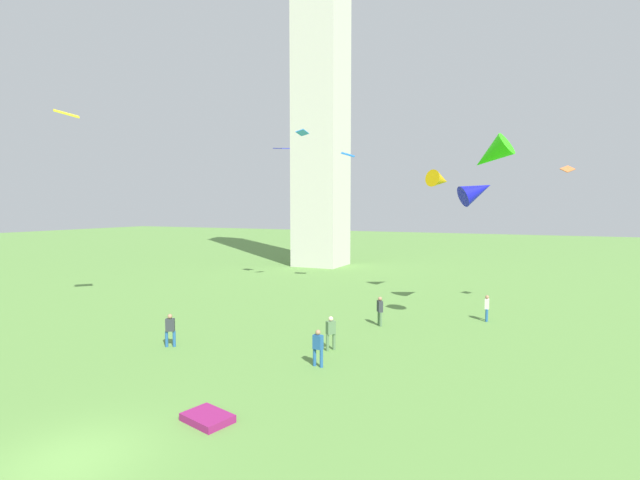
{
  "coord_description": "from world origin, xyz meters",
  "views": [
    {
      "loc": [
        11.36,
        -8.31,
        6.93
      ],
      "look_at": [
        -0.19,
        16.66,
        5.0
      ],
      "focal_mm": 26.16,
      "sensor_mm": 36.0,
      "label": 1
    }
  ],
  "objects_px": {
    "person_2": "(170,328)",
    "kite_flying_3": "(568,169)",
    "kite_flying_6": "(302,133)",
    "kite_flying_5": "(348,155)",
    "person_1": "(380,309)",
    "kite_bundle_0": "(208,418)",
    "kite_flying_0": "(491,155)",
    "kite_flying_1": "(440,180)",
    "person_3": "(487,306)",
    "person_0": "(331,331)",
    "person_4": "(318,346)",
    "kite_flying_4": "(66,114)",
    "kite_flying_7": "(477,191)",
    "kite_flying_2": "(281,148)"
  },
  "relations": [
    {
      "from": "kite_flying_3",
      "to": "kite_flying_6",
      "type": "xyz_separation_m",
      "value": [
        -19.19,
        1.02,
        3.68
      ]
    },
    {
      "from": "person_4",
      "to": "kite_flying_6",
      "type": "height_order",
      "value": "kite_flying_6"
    },
    {
      "from": "person_1",
      "to": "kite_bundle_0",
      "type": "height_order",
      "value": "person_1"
    },
    {
      "from": "person_4",
      "to": "kite_bundle_0",
      "type": "bearing_deg",
      "value": -90.56
    },
    {
      "from": "kite_flying_6",
      "to": "person_1",
      "type": "bearing_deg",
      "value": 49.86
    },
    {
      "from": "person_3",
      "to": "kite_flying_3",
      "type": "distance_m",
      "value": 10.1
    },
    {
      "from": "person_2",
      "to": "kite_flying_3",
      "type": "relative_size",
      "value": 1.79
    },
    {
      "from": "person_1",
      "to": "kite_flying_0",
      "type": "bearing_deg",
      "value": 49.13
    },
    {
      "from": "person_1",
      "to": "kite_flying_5",
      "type": "xyz_separation_m",
      "value": [
        -6.16,
        10.48,
        10.33
      ]
    },
    {
      "from": "person_0",
      "to": "kite_flying_3",
      "type": "distance_m",
      "value": 18.69
    },
    {
      "from": "kite_flying_3",
      "to": "kite_flying_4",
      "type": "distance_m",
      "value": 31.83
    },
    {
      "from": "person_0",
      "to": "kite_flying_7",
      "type": "bearing_deg",
      "value": 9.67
    },
    {
      "from": "kite_bundle_0",
      "to": "person_0",
      "type": "bearing_deg",
      "value": 85.88
    },
    {
      "from": "kite_flying_0",
      "to": "kite_flying_5",
      "type": "xyz_separation_m",
      "value": [
        -12.16,
        11.16,
        1.71
      ]
    },
    {
      "from": "kite_flying_5",
      "to": "kite_flying_6",
      "type": "relative_size",
      "value": 1.19
    },
    {
      "from": "kite_flying_0",
      "to": "kite_flying_5",
      "type": "height_order",
      "value": "kite_flying_5"
    },
    {
      "from": "kite_flying_3",
      "to": "kite_bundle_0",
      "type": "distance_m",
      "value": 25.94
    },
    {
      "from": "kite_flying_3",
      "to": "kite_flying_6",
      "type": "height_order",
      "value": "kite_flying_6"
    },
    {
      "from": "person_3",
      "to": "kite_bundle_0",
      "type": "distance_m",
      "value": 19.23
    },
    {
      "from": "kite_flying_3",
      "to": "kite_flying_5",
      "type": "height_order",
      "value": "kite_flying_5"
    },
    {
      "from": "kite_flying_4",
      "to": "kite_bundle_0",
      "type": "relative_size",
      "value": 1.15
    },
    {
      "from": "person_1",
      "to": "kite_flying_3",
      "type": "height_order",
      "value": "kite_flying_3"
    },
    {
      "from": "kite_flying_0",
      "to": "kite_flying_7",
      "type": "distance_m",
      "value": 6.99
    },
    {
      "from": "kite_flying_0",
      "to": "kite_flying_4",
      "type": "bearing_deg",
      "value": -64.56
    },
    {
      "from": "person_0",
      "to": "person_4",
      "type": "relative_size",
      "value": 1.02
    },
    {
      "from": "kite_flying_5",
      "to": "kite_flying_6",
      "type": "xyz_separation_m",
      "value": [
        -3.17,
        -2.09,
        1.71
      ]
    },
    {
      "from": "kite_flying_6",
      "to": "kite_flying_5",
      "type": "bearing_deg",
      "value": 125.23
    },
    {
      "from": "person_0",
      "to": "kite_flying_1",
      "type": "bearing_deg",
      "value": 25.85
    },
    {
      "from": "person_3",
      "to": "kite_flying_4",
      "type": "bearing_deg",
      "value": -71.09
    },
    {
      "from": "person_4",
      "to": "kite_flying_4",
      "type": "distance_m",
      "value": 22.37
    },
    {
      "from": "person_2",
      "to": "kite_flying_4",
      "type": "relative_size",
      "value": 0.93
    },
    {
      "from": "person_2",
      "to": "kite_flying_5",
      "type": "xyz_separation_m",
      "value": [
        2.04,
        18.85,
        10.36
      ]
    },
    {
      "from": "kite_flying_3",
      "to": "kite_flying_7",
      "type": "xyz_separation_m",
      "value": [
        -5.26,
        -1.38,
        -1.33
      ]
    },
    {
      "from": "kite_flying_4",
      "to": "kite_flying_6",
      "type": "xyz_separation_m",
      "value": [
        9.73,
        13.83,
        0.15
      ]
    },
    {
      "from": "person_1",
      "to": "kite_bundle_0",
      "type": "distance_m",
      "value": 14.22
    },
    {
      "from": "kite_flying_3",
      "to": "person_0",
      "type": "bearing_deg",
      "value": 178.48
    },
    {
      "from": "kite_flying_4",
      "to": "kite_flying_7",
      "type": "height_order",
      "value": "kite_flying_4"
    },
    {
      "from": "kite_flying_5",
      "to": "kite_bundle_0",
      "type": "distance_m",
      "value": 27.46
    },
    {
      "from": "kite_flying_1",
      "to": "kite_flying_3",
      "type": "height_order",
      "value": "kite_flying_1"
    },
    {
      "from": "kite_flying_5",
      "to": "person_4",
      "type": "bearing_deg",
      "value": 89.39
    },
    {
      "from": "person_1",
      "to": "kite_flying_4",
      "type": "height_order",
      "value": "kite_flying_4"
    },
    {
      "from": "kite_flying_0",
      "to": "kite_flying_1",
      "type": "height_order",
      "value": "kite_flying_0"
    },
    {
      "from": "person_3",
      "to": "kite_flying_1",
      "type": "xyz_separation_m",
      "value": [
        -4.03,
        5.77,
        8.07
      ]
    },
    {
      "from": "person_1",
      "to": "kite_flying_6",
      "type": "xyz_separation_m",
      "value": [
        -9.33,
        8.39,
        12.04
      ]
    },
    {
      "from": "person_2",
      "to": "kite_flying_3",
      "type": "height_order",
      "value": "kite_flying_3"
    },
    {
      "from": "kite_flying_2",
      "to": "kite_flying_4",
      "type": "distance_m",
      "value": 16.96
    },
    {
      "from": "person_4",
      "to": "kite_flying_1",
      "type": "bearing_deg",
      "value": 92.84
    },
    {
      "from": "kite_flying_6",
      "to": "kite_flying_3",
      "type": "bearing_deg",
      "value": 88.78
    },
    {
      "from": "person_0",
      "to": "kite_flying_3",
      "type": "height_order",
      "value": "kite_flying_3"
    },
    {
      "from": "kite_flying_6",
      "to": "kite_flying_7",
      "type": "xyz_separation_m",
      "value": [
        13.93,
        -2.4,
        -5.01
      ]
    }
  ]
}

